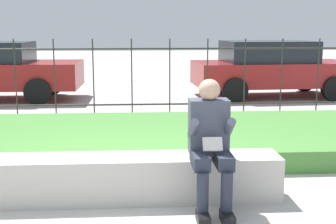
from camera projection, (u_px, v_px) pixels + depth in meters
The scene contains 6 objects.
ground_plane at pixel (128, 199), 4.79m from camera, with size 60.00×60.00×0.00m, color #B2AFA8.
stone_bench at pixel (134, 180), 4.76m from camera, with size 2.97×0.47×0.46m.
person_seated_reader at pixel (210, 140), 4.46m from camera, with size 0.42×0.73×1.26m.
grass_berm at pixel (131, 139), 6.81m from camera, with size 9.78×2.75×0.27m.
iron_fence at pixel (132, 78), 8.68m from camera, with size 7.78×0.03×1.53m.
car_parked_right at pixel (271, 68), 11.69m from camera, with size 4.01×2.10×1.40m.
Camera 1 is at (0.11, -4.57, 1.75)m, focal length 50.00 mm.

